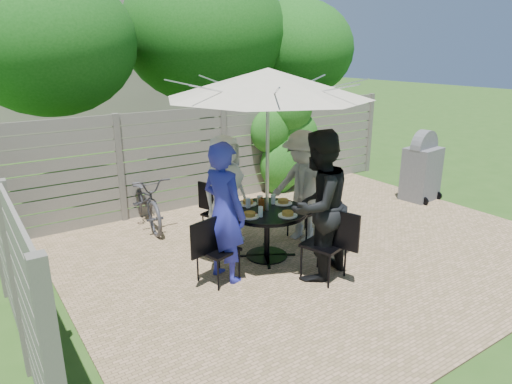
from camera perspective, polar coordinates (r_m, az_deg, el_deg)
backyard_envelope at (r=15.32m, az=-18.35°, el=15.78°), size 60.00×60.00×5.00m
patio_table at (r=6.39m, az=1.38°, el=-4.08°), size 1.34×1.34×0.72m
umbrella at (r=5.96m, az=1.52°, el=13.44°), size 3.29×3.29×2.62m
chair_back at (r=7.09m, az=-4.63°, el=-3.95°), size 0.54×0.67×0.88m
person_back at (r=6.81m, az=-3.95°, el=0.26°), size 0.93×0.72×1.67m
chair_left at (r=5.84m, az=-4.82°, el=-8.80°), size 0.69×0.53×0.90m
person_left at (r=5.68m, az=-4.00°, el=-2.62°), size 0.58×0.75×1.81m
chair_front at (r=5.95m, az=8.57°, el=-8.16°), size 0.59×0.75×0.98m
person_front at (r=5.76m, az=7.73°, el=-1.76°), size 1.09×0.94×1.94m
chair_right at (r=7.19m, az=6.36°, el=-3.51°), size 0.72×0.51×0.96m
person_right at (r=6.90m, az=5.85°, el=0.62°), size 0.90×1.24×1.72m
plate_back at (r=6.53m, az=-1.02°, el=-1.34°), size 0.26×0.26×0.06m
plate_left at (r=6.05m, az=-0.81°, el=-2.89°), size 0.26×0.26×0.06m
plate_front at (r=6.10m, az=3.99°, el=-2.78°), size 0.26×0.26×0.06m
plate_right at (r=6.57m, az=3.42°, el=-1.24°), size 0.26×0.26×0.06m
glass_back at (r=6.38m, az=-0.99°, el=-1.37°), size 0.07×0.07×0.14m
glass_left at (r=6.04m, az=0.57°, el=-2.47°), size 0.07×0.07×0.14m
glass_right at (r=6.54m, az=2.16°, el=-0.88°), size 0.07×0.07×0.14m
syrup_jug at (r=6.28m, az=0.70°, el=-1.60°), size 0.09×0.09×0.16m
coffee_cup at (r=6.50m, az=0.48°, el=-1.09°), size 0.08×0.08×0.12m
bicycle at (r=7.81m, az=-13.67°, el=-0.90°), size 0.76×1.77×0.90m
bbq_grill at (r=9.40m, az=20.00°, el=2.76°), size 0.74×0.60×1.38m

